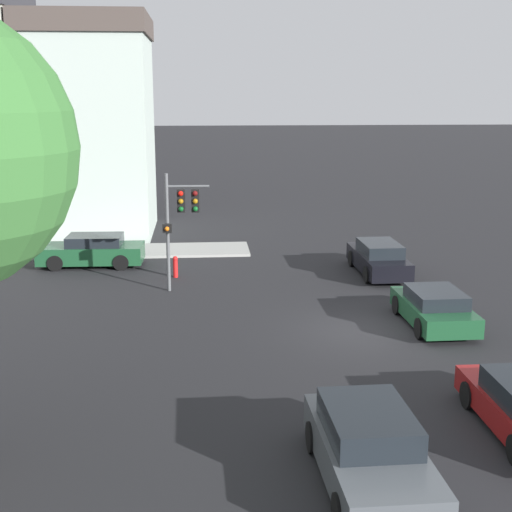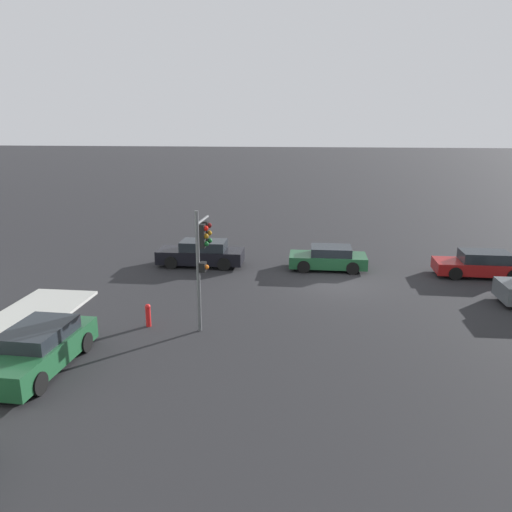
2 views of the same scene
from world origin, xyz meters
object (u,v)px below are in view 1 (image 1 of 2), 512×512
Objects in this scene: crossing_car_0 at (379,258)px; parked_car_0 at (92,251)px; fire_hydrant at (175,266)px; traffic_signal at (181,211)px; crossing_car_2 at (369,450)px; crossing_car_3 at (434,308)px.

crossing_car_0 reaches higher than parked_car_0.
traffic_signal is at bearing -170.99° from fire_hydrant.
crossing_car_2 is (-16.63, 4.37, 0.04)m from crossing_car_0.
crossing_car_0 is at bearing -90.83° from fire_hydrant.
crossing_car_0 is 12.78m from parked_car_0.
fire_hydrant is at bearing -166.50° from crossing_car_2.
crossing_car_2 is at bearing 16.89° from traffic_signal.
crossing_car_0 is at bearing 164.21° from crossing_car_2.
traffic_signal reaches higher than parked_car_0.
fire_hydrant is (16.75, 4.35, -0.24)m from crossing_car_2.
crossing_car_3 is at bearing 153.80° from crossing_car_2.
fire_hydrant is at bearing -169.45° from traffic_signal.
parked_car_0 is at bearing 58.07° from fire_hydrant.
crossing_car_0 is at bearing 170.51° from parked_car_0.
parked_car_0 reaches higher than crossing_car_3.
crossing_car_3 is at bearing 144.88° from parked_car_0.
crossing_car_2 is 1.11× the size of crossing_car_3.
crossing_car_2 is at bearing -165.45° from fire_hydrant.
traffic_signal reaches higher than crossing_car_2.
crossing_car_2 reaches higher than fire_hydrant.
crossing_car_2 reaches higher than parked_car_0.
traffic_signal is at bearing 59.03° from crossing_car_3.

